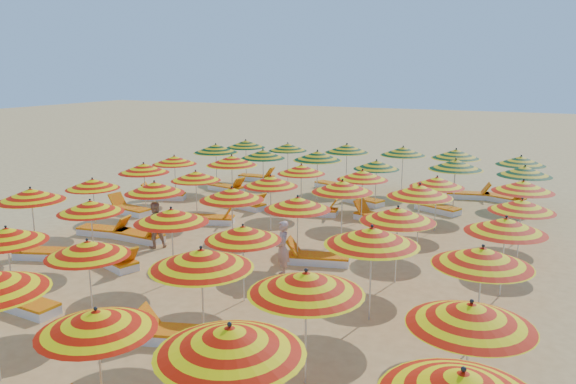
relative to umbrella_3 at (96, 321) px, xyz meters
The scene contains 66 objects.
ground 9.12m from the umbrella_3, 98.64° to the left, with size 120.00×120.00×0.00m, color #E1B164.
umbrella_3 is the anchor object (origin of this frame).
umbrella_4 2.32m from the umbrella_3, ahead, with size 2.31×2.31×2.12m.
umbrella_7 5.57m from the umbrella_3, 154.10° to the left, with size 2.14×2.14×1.88m.
umbrella_8 3.72m from the umbrella_3, 136.77° to the left, with size 2.14×2.14×1.85m.
umbrella_9 2.56m from the umbrella_3, 87.19° to the left, with size 2.50×2.50×2.09m.
umbrella_10 3.30m from the umbrella_3, 44.13° to the left, with size 2.21×2.21×2.08m.
umbrella_11 5.51m from the umbrella_3, 25.18° to the left, with size 2.44×2.44×2.01m.
umbrella_12 9.09m from the umbrella_3, 145.25° to the left, with size 2.04×2.04×2.01m.
umbrella_13 7.43m from the umbrella_3, 135.24° to the left, with size 2.04×2.04×1.87m.
umbrella_14 5.74m from the umbrella_3, 116.18° to the left, with size 2.10×2.10×1.97m.
umbrella_15 4.89m from the umbrella_3, 93.90° to the left, with size 2.07×2.07×1.87m.
umbrella_16 5.78m from the umbrella_3, 63.28° to the left, with size 2.29×2.29×2.13m.
umbrella_17 6.99m from the umbrella_3, 46.42° to the left, with size 2.52×2.52×2.04m.
umbrella_18 10.81m from the umbrella_3, 134.70° to the left, with size 1.95×1.95×1.83m.
umbrella_19 9.24m from the umbrella_3, 123.48° to the left, with size 1.93×1.93×1.94m.
umbrella_20 8.15m from the umbrella_3, 107.05° to the left, with size 2.43×2.43×1.99m.
umbrella_21 7.78m from the umbrella_3, 92.19° to the left, with size 1.97×1.97×1.94m.
umbrella_22 7.97m from the umbrella_3, 71.49° to the left, with size 2.48×2.48×2.00m.
umbrella_23 9.23m from the umbrella_3, 57.10° to the left, with size 1.94×1.94×1.98m.
umbrella_24 12.74m from the umbrella_3, 126.64° to the left, with size 1.94×1.94×1.96m.
umbrella_25 11.50m from the umbrella_3, 117.50° to the left, with size 2.25×2.25×1.85m.
umbrella_26 10.53m from the umbrella_3, 103.19° to the left, with size 2.03×2.03×1.91m.
umbrella_27 10.09m from the umbrella_3, 89.19° to the left, with size 2.47×2.47×2.01m.
umbrella_28 10.66m from the umbrella_3, 76.81° to the left, with size 2.38×2.38×2.04m.
umbrella_29 11.61m from the umbrella_3, 63.34° to the left, with size 2.33×2.33×1.88m.
umbrella_30 14.77m from the umbrella_3, 122.40° to the left, with size 2.29×2.29×1.90m.
umbrella_31 13.59m from the umbrella_3, 112.76° to the left, with size 2.49×2.49×2.08m.
umbrella_32 13.05m from the umbrella_3, 100.87° to the left, with size 2.12×2.12×1.88m.
umbrella_33 12.67m from the umbrella_3, 90.29° to the left, with size 2.05×2.05×1.89m.
umbrella_34 12.85m from the umbrella_3, 78.77° to the left, with size 2.20×2.20×1.88m.
umbrella_35 13.67m from the umbrella_3, 68.09° to the left, with size 2.44×2.44×1.97m.
umbrella_36 16.79m from the umbrella_3, 116.76° to the left, with size 2.40×2.40×2.09m.
umbrella_37 15.87m from the umbrella_3, 109.17° to the left, with size 2.05×2.05×1.98m.
umbrella_38 15.20m from the umbrella_3, 100.27° to the left, with size 2.03×2.03×2.10m.
umbrella_39 14.98m from the umbrella_3, 90.99° to the left, with size 2.33×2.33×1.88m.
umbrella_40 15.43m from the umbrella_3, 80.05° to the left, with size 2.21×2.21×2.10m.
umbrella_41 16.22m from the umbrella_3, 72.06° to the left, with size 2.19×2.19×1.99m.
umbrella_42 19.08m from the umbrella_3, 113.16° to the left, with size 1.94×1.94×1.98m.
umbrella_43 18.57m from the umbrella_3, 106.85° to the left, with size 2.08×2.08×1.91m.
umbrella_44 17.73m from the umbrella_3, 97.77° to the left, with size 2.23×2.23×2.08m.
umbrella_45 17.95m from the umbrella_3, 89.94° to the left, with size 2.46×2.46×2.06m.
umbrella_46 17.95m from the umbrella_3, 82.82° to the left, with size 2.57×2.57×2.11m.
umbrella_47 18.36m from the umbrella_3, 75.07° to the left, with size 2.42×2.42×2.00m.
lounger_2 5.28m from the umbrella_3, 152.95° to the left, with size 1.77×0.69×0.69m.
lounger_3 3.03m from the umbrella_3, 100.32° to the left, with size 1.83×1.07×0.69m.
lounger_4 8.71m from the umbrella_3, 144.25° to the left, with size 1.83×1.14×0.69m.
lounger_5 7.28m from the umbrella_3, 131.06° to the left, with size 1.83×1.12×0.69m.
lounger_6 10.36m from the umbrella_3, 133.14° to the left, with size 1.80×0.83×0.69m.
lounger_7 9.47m from the umbrella_3, 126.78° to the left, with size 1.76×0.67×0.69m.
lounger_8 8.10m from the umbrella_3, 88.52° to the left, with size 1.82×1.01×0.69m.
lounger_9 13.01m from the umbrella_3, 129.39° to the left, with size 1.80×0.84×0.69m.
lounger_10 11.30m from the umbrella_3, 114.90° to the left, with size 1.83×1.10×0.69m.
lounger_11 15.10m from the umbrella_3, 124.48° to the left, with size 1.82×1.21×0.69m.
lounger_12 13.47m from the umbrella_3, 110.37° to the left, with size 1.82×1.00×0.69m.
lounger_13 13.01m from the umbrella_3, 98.29° to the left, with size 1.81×0.89×0.69m.
lounger_14 12.95m from the umbrella_3, 88.04° to the left, with size 1.83×1.09×0.69m.
lounger_15 16.51m from the umbrella_3, 115.05° to the left, with size 1.81×0.88×0.69m.
lounger_16 15.30m from the umbrella_3, 93.21° to the left, with size 1.82×1.18×0.69m.
lounger_17 15.40m from the umbrella_3, 82.24° to the left, with size 1.82×1.21×0.69m.
lounger_18 18.92m from the umbrella_3, 111.48° to the left, with size 1.76×0.66×0.69m.
lounger_19 17.67m from the umbrella_3, 99.48° to the left, with size 1.83×1.08×0.69m.
lounger_20 18.30m from the umbrella_3, 81.04° to the left, with size 1.82×0.95×0.69m.
lounger_21 18.48m from the umbrella_3, 76.74° to the left, with size 1.82×1.17×0.69m.
beachgoer_b 8.65m from the umbrella_3, 123.41° to the left, with size 0.68×0.53×1.40m, color tan.
beachgoer_a 6.77m from the umbrella_3, 91.96° to the left, with size 0.54×0.35×1.47m, color tan.
Camera 1 is at (7.20, -14.55, 5.30)m, focal length 35.00 mm.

